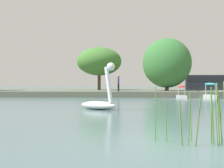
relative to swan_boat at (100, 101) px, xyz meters
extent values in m
plane|color=slate|center=(3.02, -11.15, -0.43)|extent=(456.60, 456.60, 0.00)
cube|color=#5B6051|center=(3.02, 27.16, -0.13)|extent=(124.37, 21.26, 0.60)
ellipsoid|color=white|center=(-0.09, 0.07, -0.21)|extent=(2.60, 2.41, 0.44)
cylinder|color=white|center=(0.51, -0.42, 0.89)|extent=(0.56, 0.51, 1.96)
sphere|color=white|center=(0.64, -0.52, 1.87)|extent=(0.60, 0.60, 0.43)
cone|color=yellow|center=(0.78, -0.63, 1.87)|extent=(0.35, 0.34, 0.24)
cube|color=white|center=(6.20, 15.17, -0.29)|extent=(1.08, 1.77, 0.29)
ellipsoid|color=red|center=(6.20, 15.17, 0.71)|extent=(0.83, 0.98, 0.20)
cylinder|color=#B7B7BF|center=(5.92, 15.56, 0.28)|extent=(0.04, 0.04, 0.85)
cylinder|color=#B7B7BF|center=(6.53, 15.52, 0.28)|extent=(0.04, 0.04, 0.85)
cylinder|color=#B7B7BF|center=(5.87, 14.81, 0.28)|extent=(0.04, 0.04, 0.85)
cylinder|color=#B7B7BF|center=(6.49, 14.78, 0.28)|extent=(0.04, 0.04, 0.85)
cube|color=white|center=(8.93, 15.21, -0.26)|extent=(1.76, 2.38, 0.35)
ellipsoid|color=#2DB7D1|center=(8.93, 15.21, 0.95)|extent=(1.39, 1.57, 0.20)
cylinder|color=#B7B7BF|center=(8.62, 15.84, 0.44)|extent=(0.04, 0.04, 1.03)
cylinder|color=#B7B7BF|center=(9.48, 15.63, 0.44)|extent=(0.04, 0.04, 1.03)
cylinder|color=#B7B7BF|center=(8.37, 14.78, 0.44)|extent=(0.04, 0.04, 1.03)
cylinder|color=#B7B7BF|center=(9.23, 14.58, 0.44)|extent=(0.04, 0.04, 1.03)
cylinder|color=#4C3823|center=(-2.99, 27.06, 1.88)|extent=(0.40, 0.40, 3.42)
ellipsoid|color=#427A33|center=(-2.99, 27.06, 3.89)|extent=(7.03, 6.71, 3.69)
cylinder|color=brown|center=(5.40, 22.60, 1.92)|extent=(0.46, 0.46, 3.52)
ellipsoid|color=#387538|center=(5.40, 22.60, 3.40)|extent=(7.09, 6.55, 5.76)
cube|color=black|center=(0.02, 18.21, 0.59)|extent=(0.19, 0.22, 0.85)
cube|color=#334C8C|center=(0.02, 18.21, 1.35)|extent=(0.21, 0.25, 0.67)
sphere|color=tan|center=(0.02, 18.21, 1.81)|extent=(0.25, 0.25, 0.25)
torus|color=black|center=(8.49, 18.94, 0.52)|extent=(0.69, 0.19, 0.70)
torus|color=black|center=(7.44, 19.17, 0.52)|extent=(0.69, 0.19, 0.70)
cube|color=black|center=(7.97, 19.05, 0.63)|extent=(0.96, 0.25, 0.04)
cylinder|color=black|center=(7.75, 19.10, 0.73)|extent=(0.03, 0.03, 0.30)
cube|color=#1E232D|center=(10.68, 28.02, 1.13)|extent=(4.92, 2.20, 1.93)
cube|color=black|center=(10.68, 28.02, 1.52)|extent=(4.54, 2.22, 0.54)
cylinder|color=#4C7F33|center=(3.78, -11.11, 0.22)|extent=(0.11, 0.15, 1.31)
cylinder|color=#4C7F33|center=(3.22, -11.36, 0.11)|extent=(0.05, 0.10, 1.08)
cylinder|color=#4C7F33|center=(3.05, -11.25, 0.08)|extent=(0.09, 0.05, 1.02)
cylinder|color=#4C7F33|center=(3.80, -10.84, 0.22)|extent=(0.03, 0.05, 1.31)
cylinder|color=#4C7F33|center=(2.75, -10.73, 0.09)|extent=(0.05, 0.08, 1.04)
cylinder|color=#4C7F33|center=(3.41, -11.39, 0.12)|extent=(0.14, 0.04, 1.11)
cylinder|color=#4C7F33|center=(3.36, -10.60, 0.18)|extent=(0.05, 0.10, 1.22)
cylinder|color=#4C7F33|center=(3.77, -11.54, 0.16)|extent=(0.11, 0.17, 1.18)
cylinder|color=#4C7F33|center=(2.51, -10.63, 0.23)|extent=(0.03, 0.03, 1.32)
cylinder|color=#4C7F33|center=(3.98, -11.05, 0.00)|extent=(0.04, 0.05, 0.87)
cylinder|color=#4C7F33|center=(3.90, -11.13, 0.27)|extent=(0.06, 0.17, 1.41)
cylinder|color=#4C7F33|center=(4.00, -10.88, 0.14)|extent=(0.15, 0.15, 1.14)
camera|label=1|loc=(2.09, -19.44, 0.95)|focal=57.68mm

